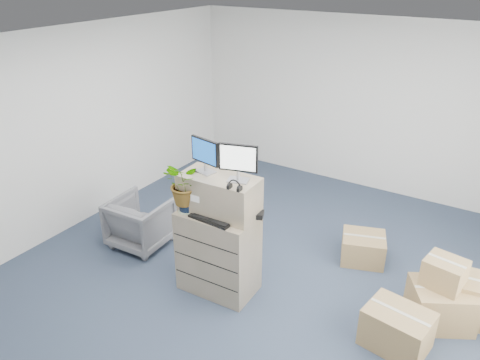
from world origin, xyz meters
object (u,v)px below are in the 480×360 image
object	(u,v)px
monitor_left	(205,154)
potted_plant	(186,189)
keyboard	(212,219)
office_chair	(141,220)
water_bottle	(224,203)
monitor_right	(238,161)
filing_cabinet_lower	(218,252)

from	to	relation	value
monitor_left	potted_plant	size ratio (longest dim) A/B	0.63
keyboard	office_chair	xyz separation A→B (m)	(-1.46, 0.37, -0.65)
monitor_left	potted_plant	bearing A→B (deg)	-113.92
monitor_left	water_bottle	size ratio (longest dim) A/B	1.51
monitor_right	potted_plant	world-z (taller)	monitor_right
filing_cabinet_lower	monitor_left	bearing A→B (deg)	159.53
monitor_right	keyboard	distance (m)	0.71
potted_plant	office_chair	size ratio (longest dim) A/B	0.83
monitor_right	water_bottle	size ratio (longest dim) A/B	1.59
filing_cabinet_lower	monitor_left	size ratio (longest dim) A/B	2.58
monitor_left	keyboard	size ratio (longest dim) A/B	0.78
monitor_left	office_chair	world-z (taller)	monitor_left
office_chair	monitor_left	bearing A→B (deg)	169.18
water_bottle	filing_cabinet_lower	bearing A→B (deg)	-148.01
potted_plant	keyboard	bearing A→B (deg)	-1.97
filing_cabinet_lower	potted_plant	distance (m)	0.85
keyboard	office_chair	distance (m)	1.64
monitor_right	keyboard	xyz separation A→B (m)	(-0.21, -0.21, -0.65)
filing_cabinet_lower	monitor_right	bearing A→B (deg)	14.10
monitor_right	filing_cabinet_lower	bearing A→B (deg)	179.15
filing_cabinet_lower	potted_plant	xyz separation A→B (m)	(-0.32, -0.13, 0.78)
water_bottle	office_chair	size ratio (longest dim) A/B	0.35
monitor_right	monitor_left	bearing A→B (deg)	163.42
filing_cabinet_lower	potted_plant	bearing A→B (deg)	-160.37
filing_cabinet_lower	keyboard	distance (m)	0.54
keyboard	office_chair	world-z (taller)	keyboard
water_bottle	office_chair	xyz separation A→B (m)	(-1.50, 0.19, -0.77)
monitor_left	office_chair	bearing A→B (deg)	-176.88
keyboard	potted_plant	xyz separation A→B (m)	(-0.35, 0.01, 0.26)
keyboard	office_chair	size ratio (longest dim) A/B	0.67
monitor_left	keyboard	distance (m)	0.70
keyboard	potted_plant	bearing A→B (deg)	-179.21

